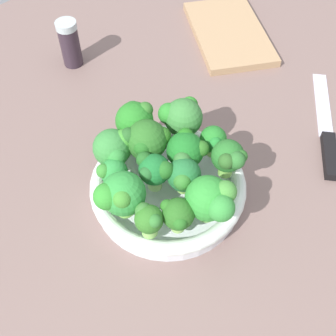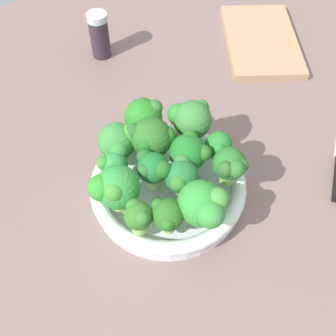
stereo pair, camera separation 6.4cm
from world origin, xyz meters
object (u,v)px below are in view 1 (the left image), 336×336
at_px(broccoli_floret_10, 211,200).
at_px(cutting_board, 229,33).
at_px(broccoli_floret_13, 213,140).
at_px(broccoli_floret_11, 121,195).
at_px(broccoli_floret_0, 187,150).
at_px(broccoli_floret_12, 179,214).
at_px(pepper_shaker, 70,43).
at_px(broccoli_floret_5, 149,219).
at_px(knife, 327,136).
at_px(broccoli_floret_8, 154,170).
at_px(broccoli_floret_1, 135,120).
at_px(broccoli_floret_6, 184,174).
at_px(broccoli_floret_2, 113,173).
at_px(bowl, 168,187).
at_px(broccoli_floret_3, 147,140).
at_px(broccoli_floret_4, 229,158).
at_px(broccoli_floret_9, 114,148).
at_px(broccoli_floret_7, 182,117).

distance_m(broccoli_floret_10, cutting_board, 0.50).
distance_m(broccoli_floret_13, cutting_board, 0.38).
bearing_deg(broccoli_floret_11, broccoli_floret_10, -138.01).
bearing_deg(broccoli_floret_0, broccoli_floret_12, 128.22).
height_order(broccoli_floret_10, pepper_shaker, broccoli_floret_10).
height_order(broccoli_floret_5, broccoli_floret_12, broccoli_floret_12).
bearing_deg(knife, broccoli_floret_10, 85.61).
distance_m(broccoli_floret_0, broccoli_floret_8, 0.06).
relative_size(broccoli_floret_1, broccoli_floret_6, 1.26).
bearing_deg(broccoli_floret_0, broccoli_floret_13, -104.09).
height_order(broccoli_floret_0, broccoli_floret_13, broccoli_floret_0).
bearing_deg(pepper_shaker, broccoli_floret_5, 157.45).
relative_size(broccoli_floret_2, broccoli_floret_6, 0.86).
bearing_deg(broccoli_floret_5, broccoli_floret_8, -49.01).
xyz_separation_m(bowl, broccoli_floret_5, (-0.05, 0.08, 0.05)).
bearing_deg(knife, broccoli_floret_3, 60.37).
distance_m(broccoli_floret_11, broccoli_floret_12, 0.08).
bearing_deg(broccoli_floret_12, broccoli_floret_11, 27.67).
relative_size(broccoli_floret_5, broccoli_floret_12, 0.94).
bearing_deg(broccoli_floret_6, broccoli_floret_5, 101.97).
relative_size(bowl, broccoli_floret_0, 3.58).
relative_size(broccoli_floret_1, broccoli_floret_4, 1.16).
relative_size(broccoli_floret_13, cutting_board, 0.22).
xyz_separation_m(broccoli_floret_9, pepper_shaker, (0.29, -0.13, -0.03)).
bearing_deg(broccoli_floret_9, broccoli_floret_0, -136.06).
distance_m(broccoli_floret_6, knife, 0.30).
height_order(bowl, broccoli_floret_7, broccoli_floret_7).
distance_m(broccoli_floret_3, broccoli_floret_4, 0.13).
height_order(broccoli_floret_2, cutting_board, broccoli_floret_2).
height_order(broccoli_floret_10, broccoli_floret_12, broccoli_floret_10).
xyz_separation_m(bowl, broccoli_floret_2, (0.05, 0.06, 0.05)).
relative_size(broccoli_floret_5, broccoli_floret_13, 0.99).
xyz_separation_m(broccoli_floret_9, broccoli_floret_13, (-0.09, -0.12, -0.01)).
bearing_deg(broccoli_floret_3, broccoli_floret_4, -148.20).
relative_size(broccoli_floret_7, cutting_board, 0.31).
bearing_deg(broccoli_floret_2, cutting_board, -70.75).
bearing_deg(bowl, broccoli_floret_1, -12.47).
bearing_deg(broccoli_floret_4, broccoli_floret_2, 52.28).
bearing_deg(broccoli_floret_11, broccoli_floret_13, -95.52).
bearing_deg(broccoli_floret_6, cutting_board, -58.66).
xyz_separation_m(broccoli_floret_10, broccoli_floret_11, (0.09, 0.08, 0.00)).
relative_size(broccoli_floret_8, broccoli_floret_12, 1.11).
bearing_deg(broccoli_floret_9, broccoli_floret_8, -169.16).
bearing_deg(broccoli_floret_10, broccoli_floret_7, -31.17).
distance_m(broccoli_floret_2, pepper_shaker, 0.36).
distance_m(broccoli_floret_6, broccoli_floret_8, 0.04).
xyz_separation_m(broccoli_floret_7, broccoli_floret_11, (-0.05, 0.17, -0.00)).
bearing_deg(broccoli_floret_7, broccoli_floret_1, 52.22).
xyz_separation_m(broccoli_floret_3, broccoli_floret_7, (-0.00, -0.07, -0.00)).
height_order(broccoli_floret_10, broccoli_floret_13, broccoli_floret_10).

